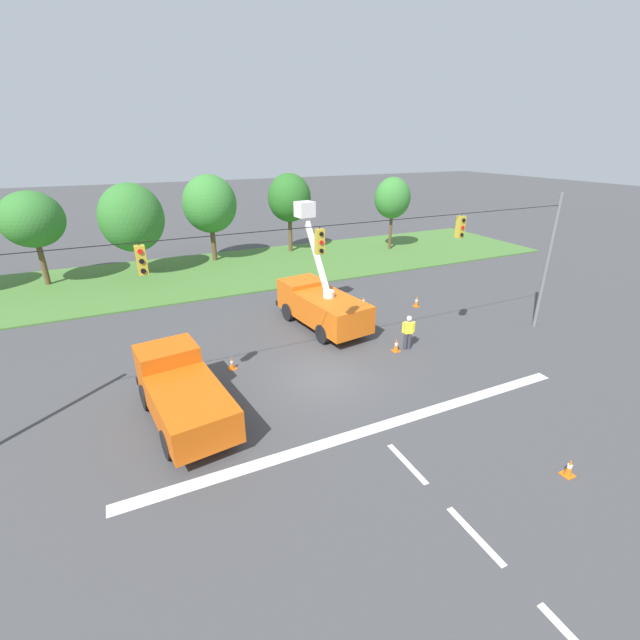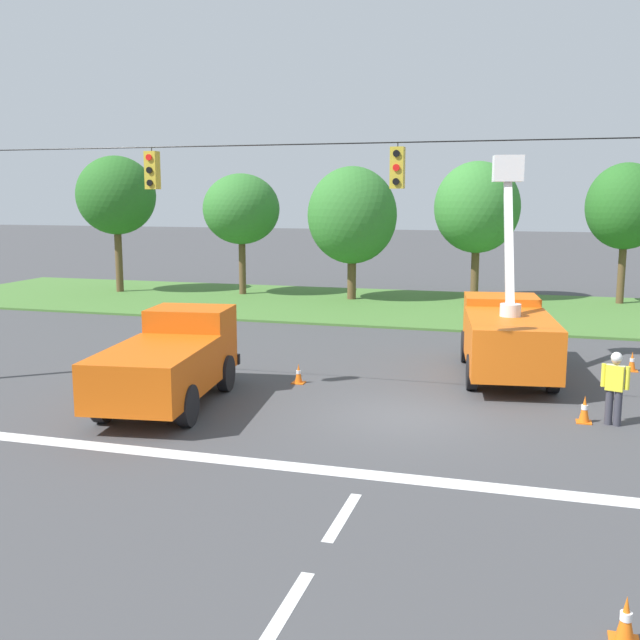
% 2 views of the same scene
% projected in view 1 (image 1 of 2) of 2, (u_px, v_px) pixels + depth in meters
% --- Properties ---
extents(ground_plane, '(200.00, 200.00, 0.00)m').
position_uv_depth(ground_plane, '(325.00, 377.00, 18.80)').
color(ground_plane, '#424244').
extents(grass_verge, '(56.00, 12.00, 0.10)m').
position_uv_depth(grass_verge, '(226.00, 271.00, 33.77)').
color(grass_verge, '#477533').
rests_on(grass_verge, ground).
extents(lane_markings, '(17.60, 15.25, 0.01)m').
position_uv_depth(lane_markings, '(398.00, 453.00, 14.19)').
color(lane_markings, silver).
rests_on(lane_markings, ground).
extents(signal_gantry, '(26.20, 0.33, 7.20)m').
position_uv_depth(signal_gantry, '(325.00, 280.00, 17.06)').
color(signal_gantry, slate).
rests_on(signal_gantry, ground).
extents(tree_west, '(4.05, 4.30, 6.53)m').
position_uv_depth(tree_west, '(32.00, 220.00, 28.73)').
color(tree_west, brown).
rests_on(tree_west, ground).
extents(tree_centre, '(4.54, 4.40, 6.84)m').
position_uv_depth(tree_centre, '(132.00, 218.00, 30.98)').
color(tree_centre, brown).
rests_on(tree_centre, ground).
extents(tree_east, '(4.34, 4.41, 7.10)m').
position_uv_depth(tree_east, '(210.00, 204.00, 34.79)').
color(tree_east, brown).
rests_on(tree_east, ground).
extents(tree_far_east, '(3.80, 3.88, 6.96)m').
position_uv_depth(tree_far_east, '(289.00, 198.00, 37.77)').
color(tree_far_east, brown).
rests_on(tree_far_east, ground).
extents(tree_east_end, '(3.35, 2.95, 6.57)m').
position_uv_depth(tree_east_end, '(393.00, 198.00, 38.58)').
color(tree_east_end, brown).
rests_on(tree_east_end, ground).
extents(utility_truck_bucket_lift, '(3.24, 6.57, 6.60)m').
position_uv_depth(utility_truck_bucket_lift, '(321.00, 303.00, 23.36)').
color(utility_truck_bucket_lift, orange).
rests_on(utility_truck_bucket_lift, ground).
extents(utility_truck_support_near, '(3.00, 6.00, 2.29)m').
position_uv_depth(utility_truck_support_near, '(182.00, 392.00, 15.53)').
color(utility_truck_support_near, '#D6560F').
rests_on(utility_truck_support_near, ground).
extents(road_worker, '(0.62, 0.35, 1.77)m').
position_uv_depth(road_worker, '(408.00, 330.00, 20.92)').
color(road_worker, '#383842').
rests_on(road_worker, ground).
extents(traffic_cone_foreground_left, '(0.36, 0.36, 0.61)m').
position_uv_depth(traffic_cone_foreground_left, '(569.00, 468.00, 13.17)').
color(traffic_cone_foreground_left, orange).
rests_on(traffic_cone_foreground_left, ground).
extents(traffic_cone_foreground_right, '(0.36, 0.36, 0.70)m').
position_uv_depth(traffic_cone_foreground_right, '(417.00, 301.00, 26.55)').
color(traffic_cone_foreground_right, orange).
rests_on(traffic_cone_foreground_right, ground).
extents(traffic_cone_mid_left, '(0.36, 0.36, 0.58)m').
position_uv_depth(traffic_cone_mid_left, '(232.00, 363.00, 19.35)').
color(traffic_cone_mid_left, orange).
rests_on(traffic_cone_mid_left, ground).
extents(traffic_cone_mid_right, '(0.36, 0.36, 0.62)m').
position_uv_depth(traffic_cone_mid_right, '(363.00, 302.00, 26.66)').
color(traffic_cone_mid_right, orange).
rests_on(traffic_cone_mid_right, ground).
extents(traffic_cone_near_bucket, '(0.36, 0.36, 0.67)m').
position_uv_depth(traffic_cone_near_bucket, '(396.00, 345.00, 20.94)').
color(traffic_cone_near_bucket, orange).
rests_on(traffic_cone_near_bucket, ground).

